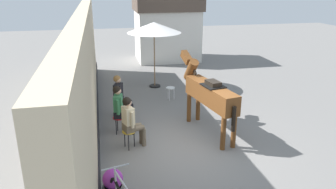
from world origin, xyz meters
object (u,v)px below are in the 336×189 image
at_px(seated_visitor_near, 131,120).
at_px(cafe_parasol, 154,28).
at_px(flower_planter_near, 113,184).
at_px(spare_stool_white, 170,89).
at_px(seated_visitor_far, 120,95).
at_px(saddled_horse_center, 208,93).
at_px(seated_visitor_middle, 121,107).

xyz_separation_m(seated_visitor_near, cafe_parasol, (1.45, 4.95, 1.59)).
relative_size(seated_visitor_near, flower_planter_near, 2.17).
bearing_deg(spare_stool_white, flower_planter_near, -113.36).
xyz_separation_m(seated_visitor_far, cafe_parasol, (1.57, 2.98, 1.59)).
height_order(seated_visitor_far, flower_planter_near, seated_visitor_far).
relative_size(saddled_horse_center, cafe_parasol, 1.15).
distance_m(seated_visitor_near, seated_visitor_far, 1.97).
xyz_separation_m(seated_visitor_middle, seated_visitor_far, (0.07, 1.05, 0.00)).
bearing_deg(saddled_horse_center, seated_visitor_near, -166.79).
distance_m(saddled_horse_center, spare_stool_white, 2.94).
relative_size(seated_visitor_far, flower_planter_near, 2.17).
bearing_deg(spare_stool_white, seated_visitor_far, -143.95).
bearing_deg(flower_planter_near, cafe_parasol, 73.86).
relative_size(cafe_parasol, spare_stool_white, 5.61).
relative_size(seated_visitor_far, saddled_horse_center, 0.47).
height_order(seated_visitor_near, flower_planter_near, seated_visitor_near).
bearing_deg(cafe_parasol, seated_visitor_middle, -112.09).
relative_size(seated_visitor_far, cafe_parasol, 0.54).
relative_size(flower_planter_near, cafe_parasol, 0.25).
xyz_separation_m(seated_visitor_far, spare_stool_white, (1.86, 1.35, -0.38)).
xyz_separation_m(seated_visitor_middle, spare_stool_white, (1.93, 2.41, -0.38)).
bearing_deg(saddled_horse_center, flower_planter_near, -137.30).
height_order(saddled_horse_center, cafe_parasol, cafe_parasol).
xyz_separation_m(seated_visitor_near, seated_visitor_far, (-0.11, 1.97, 0.00)).
bearing_deg(cafe_parasol, flower_planter_near, -106.14).
height_order(seated_visitor_far, saddled_horse_center, saddled_horse_center).
bearing_deg(spare_stool_white, cafe_parasol, 100.20).
bearing_deg(seated_visitor_far, saddled_horse_center, -32.18).
xyz_separation_m(seated_visitor_far, flower_planter_near, (-0.45, -4.00, -0.44)).
distance_m(flower_planter_near, cafe_parasol, 7.55).
bearing_deg(saddled_horse_center, seated_visitor_far, 147.82).
xyz_separation_m(saddled_horse_center, cafe_parasol, (-0.74, 4.43, 1.20)).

